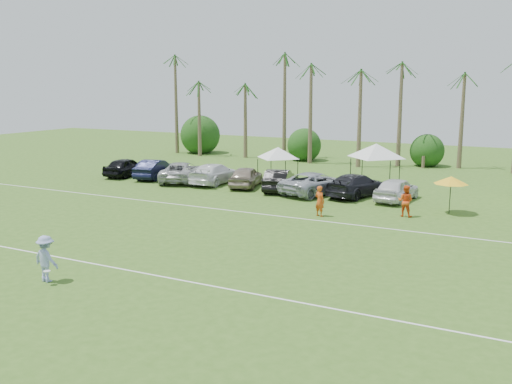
% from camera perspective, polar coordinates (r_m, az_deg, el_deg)
% --- Properties ---
extents(ground, '(120.00, 120.00, 0.00)m').
position_cam_1_polar(ground, '(24.08, -17.59, -8.48)').
color(ground, '#3A601C').
rests_on(ground, ground).
extents(field_lines, '(80.00, 12.10, 0.01)m').
position_cam_1_polar(field_lines, '(29.97, -6.76, -4.25)').
color(field_lines, white).
rests_on(field_lines, ground).
extents(palm_tree_0, '(2.40, 2.40, 8.90)m').
position_cam_1_polar(palm_tree_0, '(66.15, -8.20, 10.43)').
color(palm_tree_0, brown).
rests_on(palm_tree_0, ground).
extents(palm_tree_1, '(2.40, 2.40, 9.90)m').
position_cam_1_polar(palm_tree_1, '(63.39, -4.46, 11.29)').
color(palm_tree_1, brown).
rests_on(palm_tree_1, ground).
extents(palm_tree_2, '(2.40, 2.40, 10.90)m').
position_cam_1_polar(palm_tree_2, '(60.92, -0.38, 12.15)').
color(palm_tree_2, brown).
rests_on(palm_tree_2, ground).
extents(palm_tree_3, '(2.40, 2.40, 11.90)m').
position_cam_1_polar(palm_tree_3, '(59.20, 3.14, 13.00)').
color(palm_tree_3, brown).
rests_on(palm_tree_3, ground).
extents(palm_tree_4, '(2.40, 2.40, 8.90)m').
position_cam_1_polar(palm_tree_4, '(57.62, 6.80, 10.43)').
color(palm_tree_4, brown).
rests_on(palm_tree_4, ground).
extents(palm_tree_5, '(2.40, 2.40, 9.90)m').
position_cam_1_polar(palm_tree_5, '(56.34, 10.70, 11.21)').
color(palm_tree_5, brown).
rests_on(palm_tree_5, ground).
extents(palm_tree_6, '(2.40, 2.40, 10.90)m').
position_cam_1_polar(palm_tree_6, '(55.33, 14.79, 11.95)').
color(palm_tree_6, brown).
rests_on(palm_tree_6, ground).
extents(palm_tree_7, '(2.40, 2.40, 11.90)m').
position_cam_1_polar(palm_tree_7, '(54.60, 19.02, 12.64)').
color(palm_tree_7, brown).
rests_on(palm_tree_7, ground).
extents(palm_tree_8, '(2.40, 2.40, 8.90)m').
position_cam_1_polar(palm_tree_8, '(54.02, 24.17, 9.57)').
color(palm_tree_8, brown).
rests_on(palm_tree_8, ground).
extents(bush_tree_0, '(4.00, 4.00, 4.00)m').
position_cam_1_polar(bush_tree_0, '(65.57, -5.41, 5.52)').
color(bush_tree_0, brown).
rests_on(bush_tree_0, ground).
extents(bush_tree_1, '(4.00, 4.00, 4.00)m').
position_cam_1_polar(bush_tree_1, '(59.58, 5.21, 5.00)').
color(bush_tree_1, brown).
rests_on(bush_tree_1, ground).
extents(bush_tree_2, '(4.00, 4.00, 4.00)m').
position_cam_1_polar(bush_tree_2, '(56.19, 16.64, 4.25)').
color(bush_tree_2, brown).
rests_on(bush_tree_2, ground).
extents(sideline_player_a, '(0.78, 0.64, 1.83)m').
position_cam_1_polar(sideline_player_a, '(33.90, 6.39, -0.90)').
color(sideline_player_a, '#D04D17').
rests_on(sideline_player_a, ground).
extents(sideline_player_b, '(0.96, 0.77, 1.87)m').
position_cam_1_polar(sideline_player_b, '(34.74, 14.72, -0.87)').
color(sideline_player_b, '#EC511A').
rests_on(sideline_player_b, ground).
extents(canopy_tent_left, '(3.84, 3.84, 3.11)m').
position_cam_1_polar(canopy_tent_left, '(46.50, 2.23, 4.50)').
color(canopy_tent_left, black).
rests_on(canopy_tent_left, ground).
extents(canopy_tent_right, '(4.65, 4.65, 3.77)m').
position_cam_1_polar(canopy_tent_right, '(44.81, 11.95, 4.76)').
color(canopy_tent_right, black).
rests_on(canopy_tent_right, ground).
extents(market_umbrella, '(2.05, 2.05, 2.28)m').
position_cam_1_polar(market_umbrella, '(36.16, 18.93, 1.13)').
color(market_umbrella, black).
rests_on(market_umbrella, ground).
extents(frisbee_player, '(1.26, 0.83, 1.88)m').
position_cam_1_polar(frisbee_player, '(24.12, -20.26, -6.28)').
color(frisbee_player, '#92A0CF').
rests_on(frisbee_player, ground).
extents(parked_car_0, '(2.17, 4.76, 1.58)m').
position_cam_1_polar(parked_car_0, '(49.67, -12.85, 2.46)').
color(parked_car_0, black).
rests_on(parked_car_0, ground).
extents(parked_car_1, '(2.55, 5.04, 1.58)m').
position_cam_1_polar(parked_car_1, '(48.04, -10.08, 2.29)').
color(parked_car_1, black).
rests_on(parked_car_1, ground).
extents(parked_car_2, '(4.53, 6.27, 1.58)m').
position_cam_1_polar(parked_car_2, '(46.13, -7.46, 2.02)').
color(parked_car_2, '#A7A7A7').
rests_on(parked_car_2, ground).
extents(parked_car_3, '(2.36, 5.52, 1.58)m').
position_cam_1_polar(parked_car_3, '(44.92, -4.14, 1.85)').
color(parked_car_3, white).
rests_on(parked_car_3, ground).
extents(parked_car_4, '(2.96, 4.97, 1.58)m').
position_cam_1_polar(parked_car_4, '(43.37, -1.01, 1.55)').
color(parked_car_4, gray).
rests_on(parked_car_4, ground).
extents(parked_car_5, '(2.90, 5.08, 1.58)m').
position_cam_1_polar(parked_car_5, '(41.89, 2.30, 1.22)').
color(parked_car_5, black).
rests_on(parked_car_5, ground).
extents(parked_car_6, '(4.19, 6.22, 1.58)m').
position_cam_1_polar(parked_car_6, '(40.68, 5.90, 0.88)').
color(parked_car_6, '#A7ABB3').
rests_on(parked_car_6, ground).
extents(parked_car_7, '(3.49, 5.84, 1.58)m').
position_cam_1_polar(parked_car_7, '(40.29, 10.01, 0.68)').
color(parked_car_7, black).
rests_on(parked_car_7, ground).
extents(parked_car_8, '(2.37, 4.83, 1.58)m').
position_cam_1_polar(parked_car_8, '(39.28, 13.88, 0.27)').
color(parked_car_8, silver).
rests_on(parked_car_8, ground).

